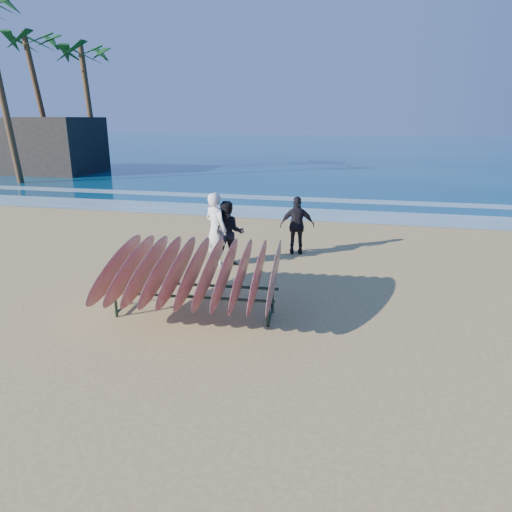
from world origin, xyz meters
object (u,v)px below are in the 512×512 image
object	(u,v)px
person_dark_a	(229,234)
palm_right	(33,44)
surfboard_rack	(194,271)
person_white	(216,230)
person_dark_b	(297,226)
building	(36,145)
palm_mid	(84,56)

from	to	relation	value
person_dark_a	palm_right	world-z (taller)	palm_right
surfboard_rack	person_white	distance (m)	3.17
person_dark_b	palm_right	bearing A→B (deg)	-48.35
surfboard_rack	building	size ratio (longest dim) A/B	0.40
surfboard_rack	person_dark_a	distance (m)	3.18
surfboard_rack	person_white	size ratio (longest dim) A/B	1.77
person_white	palm_mid	world-z (taller)	palm_mid
person_white	person_dark_a	size ratio (longest dim) A/B	1.13
building	palm_right	xyz separation A→B (m)	(0.81, -0.06, 6.47)
surfboard_rack	person_dark_b	distance (m)	4.83
person_dark_a	palm_right	xyz separation A→B (m)	(-18.48, 17.46, 7.52)
person_dark_b	palm_right	size ratio (longest dim) A/B	0.18
palm_right	person_dark_b	bearing A→B (deg)	-38.56
person_white	palm_right	xyz separation A→B (m)	(-18.16, 17.51, 7.41)
person_white	building	world-z (taller)	building
person_white	person_dark_b	size ratio (longest dim) A/B	1.17
surfboard_rack	building	distance (m)	28.48
person_white	building	size ratio (longest dim) A/B	0.22
person_dark_a	palm_right	distance (m)	26.51
palm_right	surfboard_rack	bearing A→B (deg)	-47.75
person_dark_a	person_white	bearing A→B (deg)	173.45
building	palm_right	bearing A→B (deg)	-4.24
person_white	palm_right	bearing A→B (deg)	-13.52
person_dark_a	palm_mid	xyz separation A→B (m)	(-15.23, 18.16, 6.79)
palm_mid	building	bearing A→B (deg)	-170.98
person_dark_b	building	distance (m)	26.33
person_white	building	xyz separation A→B (m)	(-18.97, 17.57, 0.94)
person_white	palm_mid	bearing A→B (deg)	-20.26
person_dark_b	palm_mid	size ratio (longest dim) A/B	0.19
surfboard_rack	person_white	world-z (taller)	person_white
building	person_white	bearing A→B (deg)	-42.80
person_white	building	bearing A→B (deg)	-12.37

